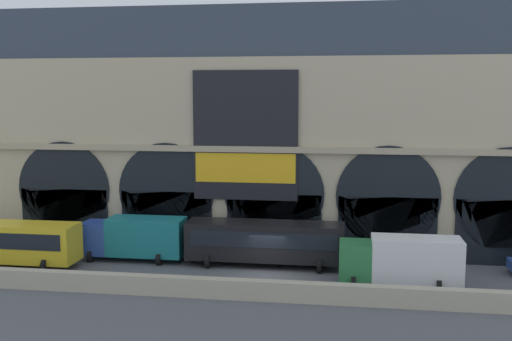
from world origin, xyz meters
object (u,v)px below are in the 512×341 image
object	(u,v)px
bus_center	(265,241)
box_truck_mideast	(401,260)
box_truck_midwest	(135,237)
bus_west	(1,241)

from	to	relation	value
bus_center	box_truck_mideast	size ratio (longest dim) A/B	1.47
box_truck_midwest	box_truck_mideast	distance (m)	18.88
box_truck_mideast	box_truck_midwest	bearing A→B (deg)	170.06
box_truck_midwest	box_truck_mideast	bearing A→B (deg)	-9.94
box_truck_midwest	box_truck_mideast	xyz separation A→B (m)	(18.59, -3.26, 0.00)
bus_center	box_truck_mideast	world-z (taller)	box_truck_mideast
box_truck_midwest	box_truck_mideast	size ratio (longest dim) A/B	1.00
box_truck_midwest	bus_west	bearing A→B (deg)	-161.23
bus_west	box_truck_midwest	size ratio (longest dim) A/B	1.47
bus_west	box_truck_mideast	distance (m)	27.27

